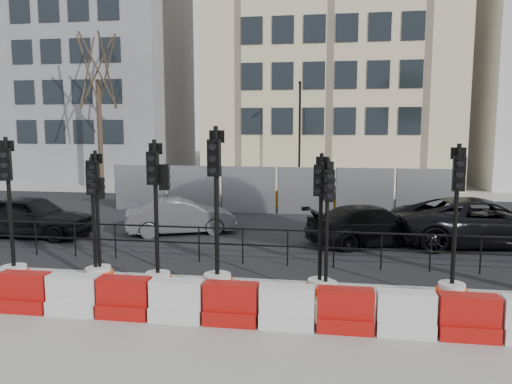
% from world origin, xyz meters
% --- Properties ---
extents(ground, '(120.00, 120.00, 0.00)m').
position_xyz_m(ground, '(0.00, 0.00, 0.00)').
color(ground, '#51514C').
rests_on(ground, ground).
extents(sidewalk_near, '(40.00, 6.00, 0.02)m').
position_xyz_m(sidewalk_near, '(0.00, -3.00, 0.01)').
color(sidewalk_near, gray).
rests_on(sidewalk_near, ground).
extents(road, '(40.00, 14.00, 0.03)m').
position_xyz_m(road, '(0.00, 7.00, 0.01)').
color(road, black).
rests_on(road, ground).
extents(sidewalk_far, '(40.00, 4.00, 0.02)m').
position_xyz_m(sidewalk_far, '(0.00, 16.00, 0.01)').
color(sidewalk_far, gray).
rests_on(sidewalk_far, ground).
extents(building_grey, '(11.00, 9.06, 14.00)m').
position_xyz_m(building_grey, '(-14.00, 21.99, 7.00)').
color(building_grey, gray).
rests_on(building_grey, ground).
extents(building_cream, '(15.00, 10.06, 18.00)m').
position_xyz_m(building_cream, '(2.00, 21.99, 9.00)').
color(building_cream, beige).
rests_on(building_cream, ground).
extents(kerb_railing, '(18.00, 0.04, 1.00)m').
position_xyz_m(kerb_railing, '(0.00, 1.20, 0.69)').
color(kerb_railing, black).
rests_on(kerb_railing, ground).
extents(heras_fencing, '(14.33, 1.72, 2.00)m').
position_xyz_m(heras_fencing, '(0.57, 9.86, 0.65)').
color(heras_fencing, gray).
rests_on(heras_fencing, ground).
extents(lamp_post_far, '(0.12, 0.56, 6.00)m').
position_xyz_m(lamp_post_far, '(0.50, 14.98, 3.22)').
color(lamp_post_far, black).
rests_on(lamp_post_far, ground).
extents(tree_bare_far, '(2.00, 2.00, 9.00)m').
position_xyz_m(tree_bare_far, '(-11.00, 15.50, 6.65)').
color(tree_bare_far, '#473828').
rests_on(tree_bare_far, ground).
extents(barrier_row, '(12.55, 0.50, 0.80)m').
position_xyz_m(barrier_row, '(-0.00, -2.80, 0.37)').
color(barrier_row, '#A9100D').
rests_on(barrier_row, ground).
extents(traffic_signal_a, '(0.68, 0.68, 3.44)m').
position_xyz_m(traffic_signal_a, '(-5.05, -1.19, 0.71)').
color(traffic_signal_a, silver).
rests_on(traffic_signal_a, ground).
extents(traffic_signal_b, '(0.59, 0.59, 2.97)m').
position_xyz_m(traffic_signal_b, '(-3.15, -0.85, 0.71)').
color(traffic_signal_b, silver).
rests_on(traffic_signal_b, ground).
extents(traffic_signal_c, '(0.62, 0.62, 3.13)m').
position_xyz_m(traffic_signal_c, '(-3.08, -0.80, 0.65)').
color(traffic_signal_c, silver).
rests_on(traffic_signal_c, ground).
extents(traffic_signal_d, '(0.67, 0.67, 3.40)m').
position_xyz_m(traffic_signal_d, '(-1.50, -1.16, 0.81)').
color(traffic_signal_d, silver).
rests_on(traffic_signal_d, ground).
extents(traffic_signal_e, '(0.73, 0.73, 3.69)m').
position_xyz_m(traffic_signal_e, '(-0.13, -1.17, 0.76)').
color(traffic_signal_e, silver).
rests_on(traffic_signal_e, ground).
extents(traffic_signal_f, '(0.61, 0.61, 3.12)m').
position_xyz_m(traffic_signal_f, '(2.11, -0.99, 0.74)').
color(traffic_signal_f, silver).
rests_on(traffic_signal_f, ground).
extents(traffic_signal_g, '(0.60, 0.60, 3.03)m').
position_xyz_m(traffic_signal_g, '(2.25, -1.11, 0.62)').
color(traffic_signal_g, silver).
rests_on(traffic_signal_g, ground).
extents(traffic_signal_h, '(0.66, 0.66, 3.34)m').
position_xyz_m(traffic_signal_h, '(4.87, -0.91, 0.69)').
color(traffic_signal_h, silver).
rests_on(traffic_signal_h, ground).
extents(car_a, '(1.75, 4.19, 1.42)m').
position_xyz_m(car_a, '(-7.60, 3.38, 0.71)').
color(car_a, black).
rests_on(car_a, ground).
extents(car_b, '(3.92, 4.62, 1.22)m').
position_xyz_m(car_b, '(-2.79, 4.64, 0.61)').
color(car_b, '#515156').
rests_on(car_b, ground).
extents(car_c, '(4.94, 5.57, 1.24)m').
position_xyz_m(car_c, '(3.61, 4.07, 0.62)').
color(car_c, black).
rests_on(car_c, ground).
extents(car_d, '(4.07, 6.07, 1.48)m').
position_xyz_m(car_d, '(6.91, 4.51, 0.74)').
color(car_d, black).
rests_on(car_d, ground).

